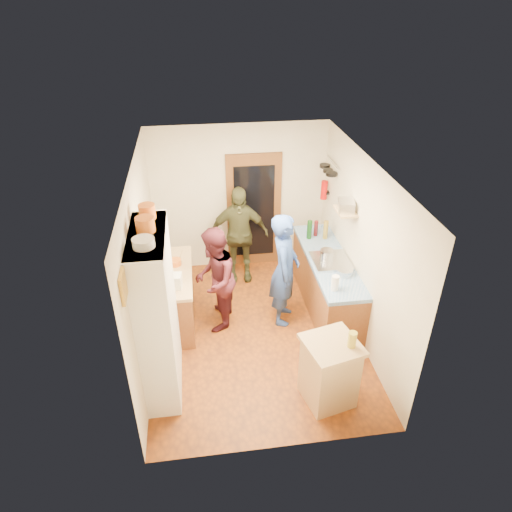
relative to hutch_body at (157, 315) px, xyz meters
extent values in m
cube|color=#8C410E|center=(1.30, 0.80, -1.11)|extent=(3.00, 4.00, 0.02)
cube|color=silver|center=(1.30, 0.80, 1.51)|extent=(3.00, 4.00, 0.02)
cube|color=beige|center=(1.30, 2.81, 0.20)|extent=(3.00, 0.02, 2.60)
cube|color=beige|center=(1.30, -1.21, 0.20)|extent=(3.00, 0.02, 2.60)
cube|color=beige|center=(-0.21, 0.80, 0.20)|extent=(0.02, 4.00, 2.60)
cube|color=beige|center=(2.81, 0.80, 0.20)|extent=(0.02, 4.00, 2.60)
cube|color=brown|center=(1.55, 2.77, -0.05)|extent=(0.95, 0.06, 2.10)
cube|color=black|center=(1.55, 2.74, -0.05)|extent=(0.70, 0.02, 1.70)
cube|color=white|center=(0.00, 0.00, 0.00)|extent=(0.40, 1.20, 2.20)
cube|color=white|center=(0.00, 0.00, 1.08)|extent=(0.40, 1.14, 0.04)
cylinder|color=white|center=(0.00, -0.28, 1.15)|extent=(0.23, 0.23, 0.10)
cylinder|color=orange|center=(0.00, 0.06, 1.18)|extent=(0.21, 0.21, 0.17)
cylinder|color=orange|center=(0.00, 0.38, 1.18)|extent=(0.19, 0.19, 0.17)
cube|color=brown|center=(0.10, 1.25, -0.68)|extent=(0.60, 1.40, 0.85)
cube|color=tan|center=(0.10, 1.25, -0.23)|extent=(0.64, 1.44, 0.05)
cube|color=white|center=(0.15, 0.85, -0.10)|extent=(0.29, 0.21, 0.20)
cylinder|color=white|center=(0.05, 1.14, -0.12)|extent=(0.15, 0.15, 0.16)
cylinder|color=orange|center=(0.18, 1.43, -0.16)|extent=(0.20, 0.20, 0.08)
cube|color=tan|center=(0.12, 1.74, -0.19)|extent=(0.33, 0.27, 0.02)
cube|color=brown|center=(2.50, 1.30, -0.68)|extent=(0.60, 2.20, 0.84)
cube|color=#0B4CA3|center=(2.50, 1.30, -0.23)|extent=(0.62, 2.22, 0.06)
cube|color=silver|center=(2.50, 1.18, -0.18)|extent=(0.55, 0.58, 0.04)
cylinder|color=silver|center=(2.45, 1.25, -0.09)|extent=(0.20, 0.20, 0.13)
cylinder|color=#143F14|center=(2.35, 1.95, -0.04)|extent=(0.09, 0.09, 0.32)
cylinder|color=#591419|center=(2.48, 2.03, -0.07)|extent=(0.08, 0.08, 0.26)
cylinder|color=olive|center=(2.61, 1.91, -0.04)|extent=(0.08, 0.08, 0.31)
cylinder|color=white|center=(2.35, 0.47, -0.09)|extent=(0.11, 0.11, 0.22)
cylinder|color=silver|center=(2.60, 0.82, -0.15)|extent=(0.24, 0.24, 0.09)
cube|color=tan|center=(2.01, -0.58, -0.67)|extent=(0.66, 0.66, 0.86)
cube|color=tan|center=(2.01, -0.58, -0.22)|extent=(0.75, 0.75, 0.05)
cube|color=white|center=(1.95, -0.54, -0.21)|extent=(0.41, 0.35, 0.02)
cylinder|color=#AD9E2D|center=(2.22, -0.66, -0.09)|extent=(0.12, 0.12, 0.20)
cylinder|color=silver|center=(2.76, 2.33, 0.95)|extent=(0.02, 0.65, 0.02)
cylinder|color=black|center=(2.70, 2.15, 0.82)|extent=(0.18, 0.18, 0.05)
cylinder|color=black|center=(2.70, 2.35, 0.80)|extent=(0.16, 0.16, 0.05)
cylinder|color=black|center=(2.70, 2.55, 0.81)|extent=(0.17, 0.17, 0.05)
cube|color=tan|center=(2.67, 1.25, 0.60)|extent=(0.26, 0.42, 0.03)
cube|color=silver|center=(2.67, 1.25, 0.69)|extent=(0.28, 0.34, 0.15)
cube|color=black|center=(2.77, 2.50, 0.35)|extent=(0.06, 0.10, 0.04)
cylinder|color=red|center=(2.71, 2.50, 0.40)|extent=(0.11, 0.11, 0.32)
cube|color=gold|center=(-0.18, -0.75, 0.95)|extent=(0.03, 0.25, 0.30)
imported|color=#27428F|center=(1.80, 1.04, -0.21)|extent=(0.58, 0.74, 1.78)
imported|color=#42161F|center=(0.78, 1.11, -0.29)|extent=(0.75, 0.89, 1.62)
imported|color=#383921|center=(1.23, 2.30, -0.24)|extent=(1.03, 0.47, 1.72)
camera|label=1|loc=(0.57, -4.43, 3.43)|focal=32.00mm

